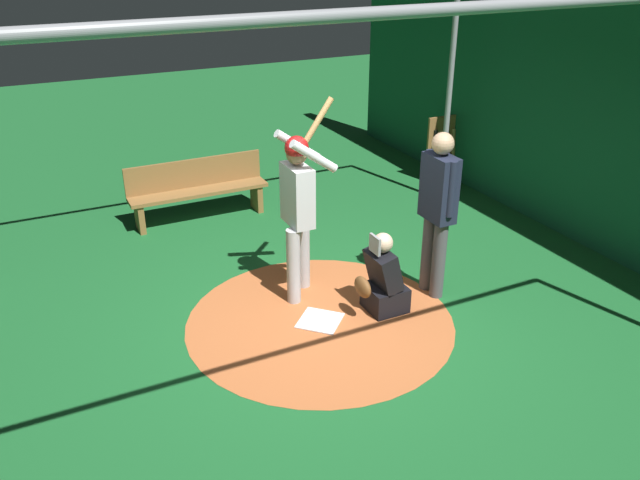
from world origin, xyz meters
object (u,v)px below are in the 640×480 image
at_px(bench, 198,188).
at_px(bat_rack, 446,150).
at_px(umpire, 438,206).
at_px(batter, 298,201).
at_px(home_plate, 320,321).
at_px(baseball_0, 292,296).
at_px(catcher, 382,281).

bearing_deg(bench, bat_rack, 177.33).
bearing_deg(umpire, batter, -25.07).
distance_m(home_plate, baseball_0, 0.54).
height_order(home_plate, bench, bench).
distance_m(batter, catcher, 1.23).
bearing_deg(umpire, catcher, 7.45).
bearing_deg(catcher, bench, -72.33).
bearing_deg(bat_rack, batter, 32.55).
height_order(batter, umpire, batter).
bearing_deg(home_plate, bat_rack, -141.38).
relative_size(catcher, umpire, 0.49).
height_order(home_plate, umpire, umpire).
bearing_deg(batter, home_plate, 84.76).
distance_m(umpire, bat_rack, 3.83).
xyz_separation_m(batter, bat_rack, (-3.68, -2.35, -0.63)).
bearing_deg(catcher, bat_rack, -134.74).
bearing_deg(umpire, baseball_0, -19.56).
distance_m(catcher, bench, 3.43).
relative_size(umpire, baseball_0, 25.13).
distance_m(batter, bench, 2.66).
height_order(home_plate, baseball_0, baseball_0).
bearing_deg(bat_rack, catcher, 45.26).
height_order(catcher, bench, catcher).
relative_size(catcher, baseball_0, 12.34).
distance_m(catcher, baseball_0, 1.04).
xyz_separation_m(bat_rack, baseball_0, (3.82, 2.45, -0.45)).
bearing_deg(baseball_0, home_plate, 98.63).
xyz_separation_m(bench, baseball_0, (-0.26, 2.64, -0.41)).
bearing_deg(bat_rack, bench, -2.67).
height_order(bat_rack, baseball_0, bat_rack).
bearing_deg(batter, baseball_0, 36.03).
height_order(home_plate, catcher, catcher).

